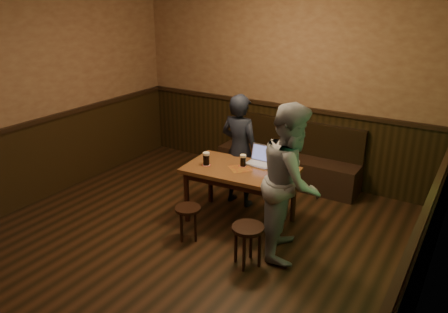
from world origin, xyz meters
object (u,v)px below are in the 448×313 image
Objects in this scene: stool_right at (248,234)px; person_suit at (240,150)px; stool_left at (188,214)px; laptop at (261,159)px; pint_mid at (243,160)px; bench at (288,162)px; person_grey at (291,181)px; pint_right at (277,170)px; pint_left at (206,159)px; pub_table at (240,176)px.

person_suit is at bearing 123.53° from stool_right.
stool_left is 1.25× the size of laptop.
stool_right reaches higher than stool_left.
stool_left is 0.96m from pint_mid.
person_grey reaches higher than bench.
laptop reaches higher than pint_right.
pint_mid is 0.50m from pint_right.
pint_mid is at bearing 26.89° from pint_left.
pint_mid is 0.89m from person_grey.
laptop is at bearing 58.70° from pub_table.
pint_mid reaches higher than stool_left.
person_grey is (0.81, -0.37, 0.06)m from pint_mid.
pint_right is 0.87m from person_suit.
pint_mid is (0.41, 0.21, -0.01)m from pint_left.
bench is at bearing 103.57° from stool_right.
person_suit is (-0.82, 1.24, 0.40)m from stool_right.
stool_right is (0.86, -0.10, 0.04)m from stool_left.
pub_table is at bearing 65.80° from stool_left.
bench reaches higher than stool_left.
bench is 1.27× the size of person_grey.
laptop is at bearing 144.43° from pint_right.
pint_right is 0.42m from laptop.
pint_right is at bearing -71.68° from bench.
bench is at bearing 89.55° from pint_mid.
person_suit is at bearing -104.86° from bench.
person_suit is (0.04, 1.14, 0.45)m from stool_left.
person_grey reaches higher than person_suit.
stool_right is 1.42× the size of laptop.
pint_mid and pint_right have the same top height.
laptop is at bearing 31.42° from person_grey.
stool_right is (0.55, -2.27, 0.06)m from bench.
pint_right reaches higher than stool_right.
person_grey is (1.07, -0.75, 0.09)m from person_suit.
stool_left is 1.23m from person_suit.
pint_right is 0.47× the size of laptop.
pint_mid reaches higher than stool_right.
bench is 1.16m from person_suit.
pint_right is (-0.07, 0.82, 0.43)m from stool_right.
bench is 1.54× the size of pub_table.
pub_table reaches higher than stool_right.
pint_right is at bearing 42.20° from stool_left.
stool_right is at bearing -76.43° from bench.
pint_left is at bearing -153.11° from pint_mid.
laptop is 0.21× the size of person_suit.
stool_left is 1.16m from laptop.
pint_left is (-0.42, -1.61, 0.51)m from bench.
laptop is at bearing -83.50° from bench.
laptop reaches higher than pint_left.
bench is 1.49m from pint_mid.
stool_left is at bearing -78.62° from pint_left.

